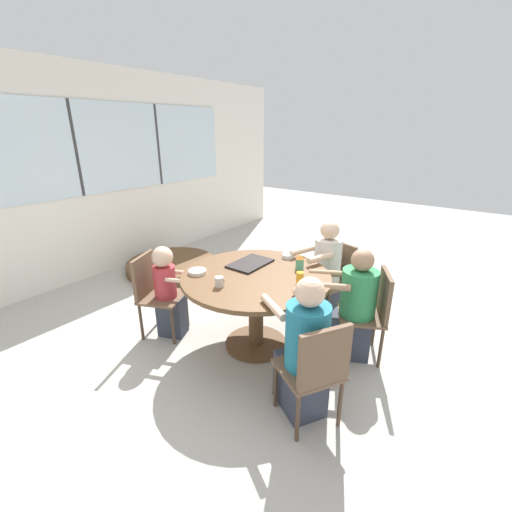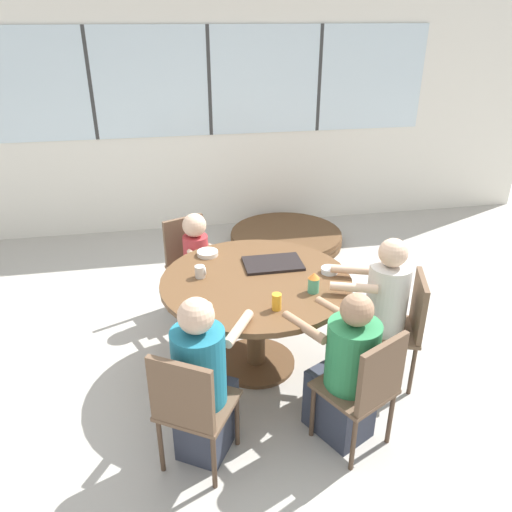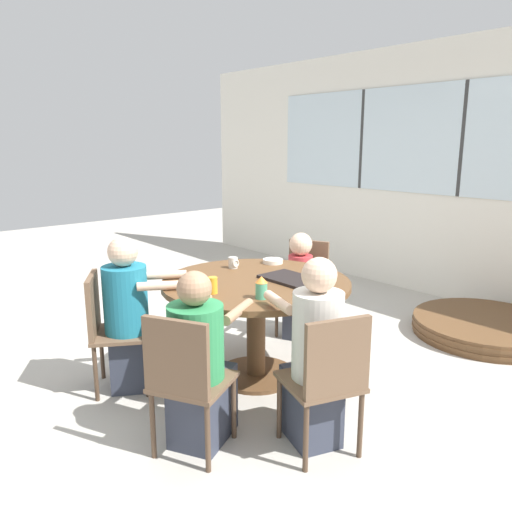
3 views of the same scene
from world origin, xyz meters
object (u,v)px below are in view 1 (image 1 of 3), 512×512
Objects in this scene: coffee_mug at (219,282)px; sippy_cup at (300,262)px; person_man_teal_shirt at (324,276)px; chair_for_woman_green_shirt at (316,367)px; folded_table_stack at (172,266)px; person_woman_green_shirt at (304,353)px; chair_for_toddler at (154,288)px; person_man_blue_shirt at (353,310)px; juice_glass at (300,278)px; person_toddler at (168,293)px; bowl_white_shallow at (288,256)px; chair_for_man_teal_shirt at (335,274)px; chair_for_man_blue_shirt at (372,308)px; bowl_cereal at (197,272)px.

coffee_mug is 0.81m from sippy_cup.
person_man_teal_shirt reaches higher than sippy_cup.
chair_for_woman_green_shirt is 3.33m from folded_table_stack.
person_man_teal_shirt is at bearing 50.90° from person_woman_green_shirt.
person_man_blue_shirt reaches higher than chair_for_toddler.
chair_for_woman_green_shirt is 1.88m from chair_for_toddler.
folded_table_stack is at bearing 60.61° from coffee_mug.
person_toddler is at bearing 108.36° from juice_glass.
person_toddler is 1.27m from bowl_white_shallow.
person_man_teal_shirt is 0.49m from bowl_white_shallow.
person_woman_green_shirt is 0.91m from coffee_mug.
person_man_teal_shirt reaches higher than person_woman_green_shirt.
person_man_teal_shirt is (0.43, 0.49, 0.05)m from person_man_blue_shirt.
chair_for_man_teal_shirt is 0.16m from person_man_teal_shirt.
coffee_mug is (-1.38, 0.44, 0.30)m from chair_for_man_teal_shirt.
chair_for_man_blue_shirt is 1.95m from person_toddler.
sippy_cup is (0.71, -1.08, 0.37)m from person_toddler.
person_man_blue_shirt is 1.46m from bowl_cereal.
person_toddler is at bearing 66.27° from person_man_teal_shirt.
chair_for_woman_green_shirt is 0.96m from person_man_blue_shirt.
chair_for_toddler is at bearing 134.65° from bowl_white_shallow.
chair_for_man_blue_shirt is 0.96m from person_woman_green_shirt.
chair_for_woman_green_shirt is 0.75× the size of person_man_teal_shirt.
person_man_teal_shirt is 6.85× the size of bowl_cereal.
person_toddler reaches higher than bowl_white_shallow.
person_man_blue_shirt is (0.95, 0.12, -0.03)m from chair_for_woman_green_shirt.
chair_for_toddler is 1.72m from folded_table_stack.
chair_for_man_blue_shirt and chair_for_man_teal_shirt have the same top height.
juice_glass reaches higher than bowl_cereal.
coffee_mug reaches higher than bowl_white_shallow.
person_man_teal_shirt reaches higher than chair_for_toddler.
bowl_white_shallow is (0.05, 0.93, 0.28)m from chair_for_man_blue_shirt.
coffee_mug is at bearing 102.68° from chair_for_man_blue_shirt.
chair_for_man_blue_shirt is at bearing 92.12° from person_toddler.
person_woman_green_shirt is 3.17m from folded_table_stack.
chair_for_toddler is 0.77× the size of person_woman_green_shirt.
bowl_white_shallow is at bearing 51.54° from sippy_cup.
chair_for_woman_green_shirt is at bearing -141.23° from juice_glass.
bowl_white_shallow is (0.49, 0.41, -0.04)m from juice_glass.
chair_for_woman_green_shirt and chair_for_man_blue_shirt have the same top height.
person_woman_green_shirt is 12.62× the size of coffee_mug.
person_man_blue_shirt is at bearing -45.48° from juice_glass.
bowl_cereal is (0.24, 1.35, 0.27)m from chair_for_woman_green_shirt.
chair_for_man_teal_shirt is 1.79m from person_toddler.
person_man_blue_shirt is 9.46× the size of juice_glass.
person_woman_green_shirt reaches higher than person_man_blue_shirt.
bowl_cereal is at bearing 79.53° from chair_for_toddler.
folded_table_stack is at bearing 21.07° from person_man_teal_shirt.
chair_for_toddler is 1.48m from sippy_cup.
chair_for_toddler is 7.62× the size of juice_glass.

